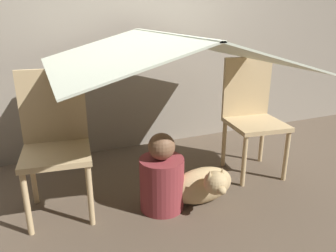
{
  "coord_description": "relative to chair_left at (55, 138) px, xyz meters",
  "views": [
    {
      "loc": [
        -0.85,
        -1.91,
        1.29
      ],
      "look_at": [
        0.0,
        0.14,
        0.52
      ],
      "focal_mm": 35.0,
      "sensor_mm": 36.0,
      "label": 1
    }
  ],
  "objects": [
    {
      "name": "person_front",
      "position": [
        0.64,
        -0.28,
        -0.29
      ],
      "size": [
        0.3,
        0.3,
        0.55
      ],
      "color": "maroon",
      "rests_on": "ground_plane"
    },
    {
      "name": "sheet_canopy",
      "position": [
        0.77,
        -0.08,
        0.54
      ],
      "size": [
        1.55,
        1.36,
        0.22
      ],
      "color": "silver"
    },
    {
      "name": "chair_right",
      "position": [
        1.55,
        -0.0,
        0.0
      ],
      "size": [
        0.48,
        0.48,
        0.95
      ],
      "rotation": [
        0.0,
        0.0,
        -0.13
      ],
      "color": "#D1B27F",
      "rests_on": "ground_plane"
    },
    {
      "name": "ground_plane",
      "position": [
        0.77,
        -0.22,
        -0.52
      ],
      "size": [
        8.8,
        8.8,
        0.0
      ],
      "primitive_type": "plane",
      "color": "brown"
    },
    {
      "name": "wall_back",
      "position": [
        0.77,
        0.9,
        0.73
      ],
      "size": [
        7.0,
        0.05,
        2.5
      ],
      "color": "gray",
      "rests_on": "ground_plane"
    },
    {
      "name": "chair_left",
      "position": [
        0.0,
        0.0,
        0.0
      ],
      "size": [
        0.47,
        0.47,
        0.95
      ],
      "rotation": [
        0.0,
        0.0,
        -0.12
      ],
      "color": "#D1B27F",
      "rests_on": "ground_plane"
    },
    {
      "name": "dog",
      "position": [
        0.92,
        -0.36,
        -0.36
      ],
      "size": [
        0.47,
        0.38,
        0.34
      ],
      "color": "tan",
      "rests_on": "ground_plane"
    }
  ]
}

